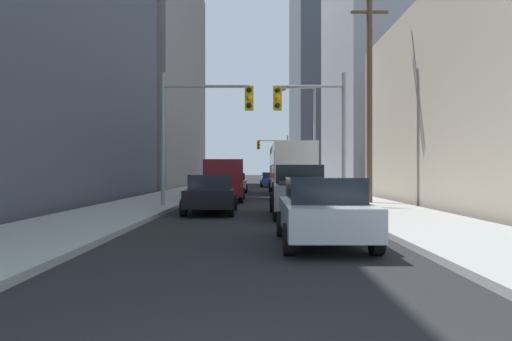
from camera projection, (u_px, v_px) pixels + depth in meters
The scene contains 18 objects.
sidewalk_left at pixel (211, 185), 52.84m from camera, with size 3.72×160.00×0.15m, color #9E9E99.
sidewalk_right at pixel (303, 185), 52.80m from camera, with size 3.72×160.00×0.15m, color #9E9E99.
city_bus at pixel (292, 167), 31.83m from camera, with size 2.67×11.52×3.40m.
pickup_truck_grey at pixel (302, 191), 17.20m from camera, with size 2.20×5.47×1.90m.
cargo_van_maroon at pixel (226, 178), 25.54m from camera, with size 2.20×5.29×2.26m.
sedan_silver at pixel (325, 211), 10.41m from camera, with size 1.95×4.22×1.52m.
sedan_black at pixel (213, 194), 18.16m from camera, with size 1.95×4.26×1.52m.
sedan_beige at pixel (237, 182), 36.29m from camera, with size 1.95×4.21×1.52m.
sedan_blue at pixel (271, 180), 48.76m from camera, with size 1.95×4.24×1.52m.
sedan_white at pixel (270, 178), 57.12m from camera, with size 1.95×4.22×1.52m.
traffic_signal_near_left at pixel (204, 117), 20.35m from camera, with size 4.08×0.44×6.00m.
traffic_signal_near_right at pixel (315, 118), 20.33m from camera, with size 3.20×0.44×6.00m.
traffic_signal_far_right at pixel (276, 152), 56.36m from camera, with size 3.84×0.44×6.00m.
utility_pole_right at pixel (371, 88), 22.35m from camera, with size 2.20×0.28×10.76m.
street_lamp_right at pixel (310, 128), 31.27m from camera, with size 2.55×0.32×7.50m.
building_left_mid_office at pixel (110, 72), 52.82m from camera, with size 18.92×29.69×26.10m, color gray.
building_right_mid_block at pixel (405, 19), 47.04m from camera, with size 14.10×18.69×34.23m, color #93939E.
building_right_far_highrise at pixel (344, 34), 92.74m from camera, with size 19.20×27.41×58.23m, color #4C515B.
Camera 1 is at (0.12, -2.82, 1.66)m, focal length 32.47 mm.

